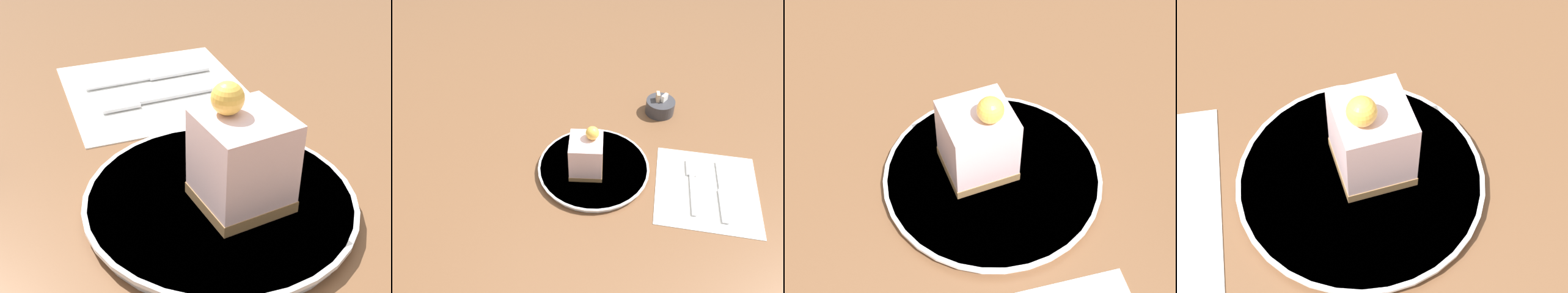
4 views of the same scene
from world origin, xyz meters
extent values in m
plane|color=brown|center=(0.00, 0.00, 0.00)|extent=(4.00, 4.00, 0.00)
cylinder|color=white|center=(0.03, -0.03, 0.01)|extent=(0.23, 0.23, 0.01)
cylinder|color=white|center=(0.03, -0.03, 0.01)|extent=(0.24, 0.24, 0.00)
cube|color=olive|center=(0.02, -0.04, 0.02)|extent=(0.09, 0.09, 0.01)
cube|color=silver|center=(0.02, -0.04, 0.06)|extent=(0.09, 0.09, 0.07)
sphere|color=#EFB747|center=(0.03, -0.03, 0.11)|extent=(0.03, 0.03, 0.03)
camera|label=1|loc=(-0.34, 0.07, 0.31)|focal=50.00mm
camera|label=2|loc=(0.20, -0.57, 0.63)|focal=35.00mm
camera|label=3|loc=(0.39, -0.08, 0.50)|focal=50.00mm
camera|label=4|loc=(0.02, 0.32, 0.55)|focal=60.00mm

